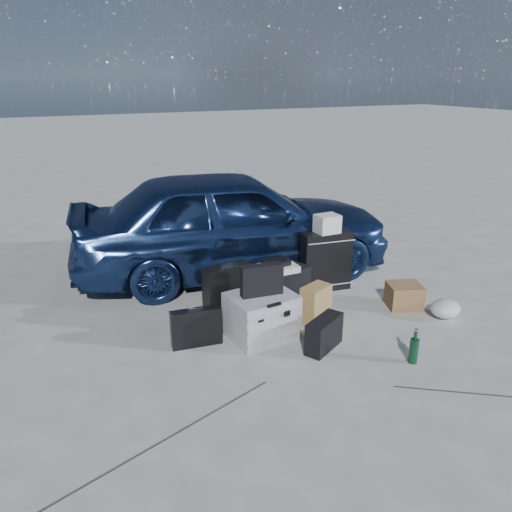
{
  "coord_description": "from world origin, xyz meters",
  "views": [
    {
      "loc": [
        -2.26,
        -3.32,
        2.37
      ],
      "look_at": [
        -0.22,
        0.85,
        0.68
      ],
      "focal_mm": 35.0,
      "sensor_mm": 36.0,
      "label": 1
    }
  ],
  "objects_px": {
    "suitcase_right": "(326,261)",
    "duffel_bag": "(277,288)",
    "car": "(232,222)",
    "cardboard_box": "(404,296)",
    "suitcase_left": "(227,295)",
    "green_bottle": "(414,347)",
    "briefcase": "(196,328)",
    "pelican_case": "(261,316)"
  },
  "relations": [
    {
      "from": "suitcase_left",
      "to": "green_bottle",
      "type": "relative_size",
      "value": 1.98
    },
    {
      "from": "suitcase_left",
      "to": "pelican_case",
      "type": "bearing_deg",
      "value": -72.24
    },
    {
      "from": "briefcase",
      "to": "suitcase_left",
      "type": "relative_size",
      "value": 0.76
    },
    {
      "from": "pelican_case",
      "to": "cardboard_box",
      "type": "bearing_deg",
      "value": -8.96
    },
    {
      "from": "cardboard_box",
      "to": "green_bottle",
      "type": "xyz_separation_m",
      "value": [
        -0.69,
        -0.9,
        0.03
      ]
    },
    {
      "from": "briefcase",
      "to": "suitcase_left",
      "type": "bearing_deg",
      "value": 41.22
    },
    {
      "from": "suitcase_right",
      "to": "duffel_bag",
      "type": "relative_size",
      "value": 0.89
    },
    {
      "from": "pelican_case",
      "to": "suitcase_right",
      "type": "xyz_separation_m",
      "value": [
        1.18,
        0.69,
        0.13
      ]
    },
    {
      "from": "suitcase_left",
      "to": "cardboard_box",
      "type": "relative_size",
      "value": 1.78
    },
    {
      "from": "green_bottle",
      "to": "pelican_case",
      "type": "bearing_deg",
      "value": 134.2
    },
    {
      "from": "car",
      "to": "duffel_bag",
      "type": "distance_m",
      "value": 1.22
    },
    {
      "from": "car",
      "to": "cardboard_box",
      "type": "relative_size",
      "value": 11.18
    },
    {
      "from": "car",
      "to": "cardboard_box",
      "type": "xyz_separation_m",
      "value": [
        1.24,
        -1.77,
        -0.53
      ]
    },
    {
      "from": "briefcase",
      "to": "suitcase_left",
      "type": "distance_m",
      "value": 0.54
    },
    {
      "from": "briefcase",
      "to": "green_bottle",
      "type": "distance_m",
      "value": 1.94
    },
    {
      "from": "cardboard_box",
      "to": "suitcase_right",
      "type": "bearing_deg",
      "value": 121.97
    },
    {
      "from": "briefcase",
      "to": "cardboard_box",
      "type": "relative_size",
      "value": 1.35
    },
    {
      "from": "pelican_case",
      "to": "cardboard_box",
      "type": "height_order",
      "value": "pelican_case"
    },
    {
      "from": "suitcase_right",
      "to": "pelican_case",
      "type": "bearing_deg",
      "value": -141.23
    },
    {
      "from": "duffel_bag",
      "to": "green_bottle",
      "type": "bearing_deg",
      "value": -93.25
    },
    {
      "from": "car",
      "to": "duffel_bag",
      "type": "bearing_deg",
      "value": -169.0
    },
    {
      "from": "cardboard_box",
      "to": "green_bottle",
      "type": "height_order",
      "value": "green_bottle"
    },
    {
      "from": "car",
      "to": "suitcase_left",
      "type": "xyz_separation_m",
      "value": [
        -0.61,
        -1.27,
        -0.35
      ]
    },
    {
      "from": "car",
      "to": "cardboard_box",
      "type": "bearing_deg",
      "value": -135.82
    },
    {
      "from": "suitcase_right",
      "to": "suitcase_left",
      "type": "bearing_deg",
      "value": -159.58
    },
    {
      "from": "briefcase",
      "to": "suitcase_right",
      "type": "xyz_separation_m",
      "value": [
        1.79,
        0.58,
        0.16
      ]
    },
    {
      "from": "car",
      "to": "briefcase",
      "type": "distance_m",
      "value": 1.94
    },
    {
      "from": "suitcase_right",
      "to": "green_bottle",
      "type": "bearing_deg",
      "value": -88.2
    },
    {
      "from": "suitcase_right",
      "to": "duffel_bag",
      "type": "bearing_deg",
      "value": -160.32
    },
    {
      "from": "briefcase",
      "to": "green_bottle",
      "type": "height_order",
      "value": "briefcase"
    },
    {
      "from": "pelican_case",
      "to": "suitcase_left",
      "type": "relative_size",
      "value": 0.97
    },
    {
      "from": "suitcase_left",
      "to": "car",
      "type": "bearing_deg",
      "value": 57.96
    },
    {
      "from": "suitcase_right",
      "to": "duffel_bag",
      "type": "height_order",
      "value": "suitcase_right"
    },
    {
      "from": "suitcase_right",
      "to": "green_bottle",
      "type": "distance_m",
      "value": 1.71
    },
    {
      "from": "cardboard_box",
      "to": "green_bottle",
      "type": "bearing_deg",
      "value": -127.63
    },
    {
      "from": "suitcase_right",
      "to": "cardboard_box",
      "type": "distance_m",
      "value": 0.96
    },
    {
      "from": "suitcase_right",
      "to": "green_bottle",
      "type": "relative_size",
      "value": 2.22
    },
    {
      "from": "pelican_case",
      "to": "suitcase_right",
      "type": "relative_size",
      "value": 0.86
    },
    {
      "from": "briefcase",
      "to": "suitcase_right",
      "type": "relative_size",
      "value": 0.68
    },
    {
      "from": "suitcase_left",
      "to": "green_bottle",
      "type": "xyz_separation_m",
      "value": [
        1.16,
        -1.41,
        -0.15
      ]
    },
    {
      "from": "car",
      "to": "green_bottle",
      "type": "bearing_deg",
      "value": -159.23
    },
    {
      "from": "green_bottle",
      "to": "car",
      "type": "bearing_deg",
      "value": 101.46
    }
  ]
}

